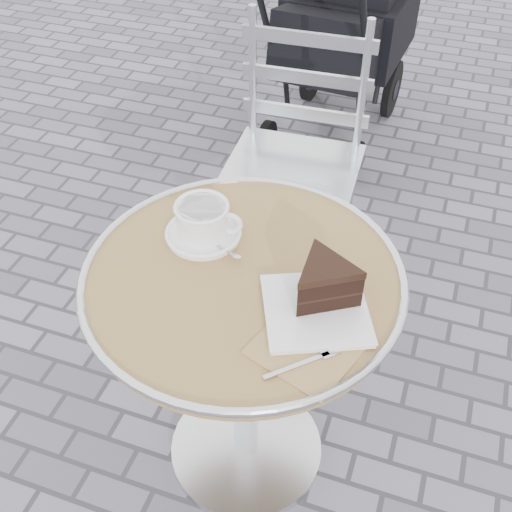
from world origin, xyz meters
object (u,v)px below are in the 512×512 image
(cappuccino_set, at_px, (204,223))
(cafe_table, at_px, (244,324))
(cake_plate_set, at_px, (322,289))
(baby_stroller, at_px, (343,37))
(bistro_chair, at_px, (299,131))

(cappuccino_set, bearing_deg, cafe_table, -42.34)
(cappuccino_set, xyz_separation_m, cake_plate_set, (0.31, -0.13, 0.01))
(baby_stroller, bearing_deg, bistro_chair, -80.84)
(cappuccino_set, relative_size, bistro_chair, 0.21)
(cake_plate_set, relative_size, bistro_chair, 0.37)
(cappuccino_set, height_order, bistro_chair, bistro_chair)
(bistro_chair, height_order, baby_stroller, baby_stroller)
(cappuccino_set, xyz_separation_m, baby_stroller, (-0.07, 1.74, -0.30))
(cappuccino_set, xyz_separation_m, bistro_chair, (0.02, 0.73, -0.18))
(cafe_table, xyz_separation_m, cake_plate_set, (0.19, -0.03, 0.22))
(cake_plate_set, height_order, baby_stroller, baby_stroller)
(cappuccino_set, height_order, cake_plate_set, cake_plate_set)
(cappuccino_set, bearing_deg, baby_stroller, 85.08)
(cake_plate_set, bearing_deg, cafe_table, 145.46)
(baby_stroller, bearing_deg, cafe_table, -79.64)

